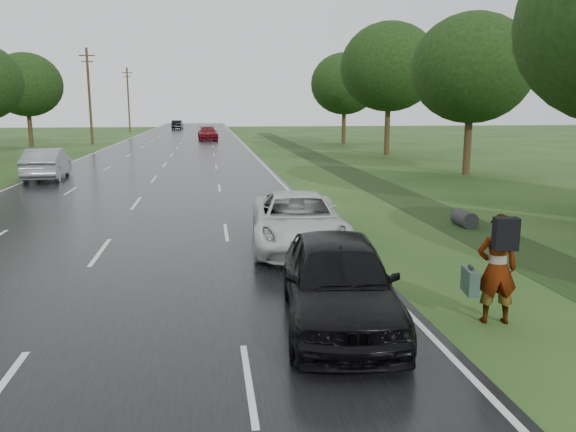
% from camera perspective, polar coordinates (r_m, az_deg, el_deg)
% --- Properties ---
extents(road, '(14.00, 180.00, 0.04)m').
position_cam_1_polar(road, '(52.74, -11.40, 6.52)').
color(road, black).
rests_on(road, ground).
extents(edge_stripe_east, '(0.12, 180.00, 0.01)m').
position_cam_1_polar(edge_stripe_east, '(52.78, -4.01, 6.74)').
color(edge_stripe_east, silver).
rests_on(edge_stripe_east, road).
extents(edge_stripe_west, '(0.12, 180.00, 0.01)m').
position_cam_1_polar(edge_stripe_west, '(53.55, -18.67, 6.25)').
color(edge_stripe_west, silver).
rests_on(edge_stripe_west, road).
extents(center_line, '(0.12, 180.00, 0.01)m').
position_cam_1_polar(center_line, '(52.73, -11.40, 6.55)').
color(center_line, silver).
rests_on(center_line, road).
extents(drainage_ditch, '(2.20, 120.00, 0.56)m').
position_cam_1_polar(drainage_ditch, '(27.83, 9.79, 2.77)').
color(drainage_ditch, black).
rests_on(drainage_ditch, ground).
extents(utility_pole_far, '(1.60, 0.26, 10.00)m').
position_cam_1_polar(utility_pole_far, '(63.70, -19.53, 11.52)').
color(utility_pole_far, '#342215').
rests_on(utility_pole_far, ground).
extents(utility_pole_distant, '(1.60, 0.26, 10.00)m').
position_cam_1_polar(utility_pole_distant, '(93.31, -15.91, 11.37)').
color(utility_pole_distant, '#342215').
rests_on(utility_pole_distant, ground).
extents(tree_east_c, '(7.00, 7.00, 9.29)m').
position_cam_1_polar(tree_east_c, '(35.04, 18.20, 14.06)').
color(tree_east_c, '#342215').
rests_on(tree_east_c, ground).
extents(tree_east_d, '(8.00, 8.00, 10.76)m').
position_cam_1_polar(tree_east_d, '(47.95, 10.25, 14.67)').
color(tree_east_d, '#342215').
rests_on(tree_east_d, ground).
extents(tree_east_f, '(7.20, 7.20, 9.62)m').
position_cam_1_polar(tree_east_f, '(61.29, 5.76, 13.22)').
color(tree_east_f, '#342215').
rests_on(tree_east_f, ground).
extents(tree_west_f, '(7.00, 7.00, 9.29)m').
position_cam_1_polar(tree_west_f, '(63.11, -25.04, 11.99)').
color(tree_west_f, '#342215').
rests_on(tree_west_f, ground).
extents(pedestrian, '(0.97, 0.94, 2.06)m').
position_cam_1_polar(pedestrian, '(10.99, 20.36, -4.91)').
color(pedestrian, '#A5998C').
rests_on(pedestrian, ground).
extents(white_pickup, '(2.91, 5.63, 1.52)m').
position_cam_1_polar(white_pickup, '(15.81, 1.01, -0.48)').
color(white_pickup, silver).
rests_on(white_pickup, road).
extents(dark_sedan, '(2.48, 5.05, 1.66)m').
position_cam_1_polar(dark_sedan, '(10.25, 5.17, -6.53)').
color(dark_sedan, black).
rests_on(dark_sedan, road).
extents(silver_sedan, '(2.18, 5.30, 1.71)m').
position_cam_1_polar(silver_sedan, '(33.69, -23.29, 4.92)').
color(silver_sedan, gray).
rests_on(silver_sedan, road).
extents(far_car_red, '(2.59, 5.63, 1.59)m').
position_cam_1_polar(far_car_red, '(69.03, -8.15, 8.32)').
color(far_car_red, maroon).
rests_on(far_car_red, road).
extents(far_car_dark, '(1.91, 4.87, 1.58)m').
position_cam_1_polar(far_car_dark, '(104.23, -11.17, 9.09)').
color(far_car_dark, black).
rests_on(far_car_dark, road).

